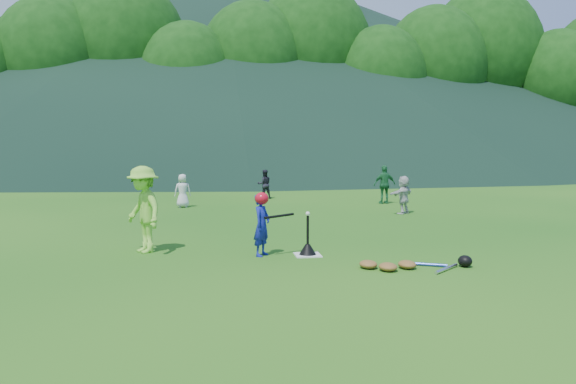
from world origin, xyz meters
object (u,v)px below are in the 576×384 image
Objects in this scene: batter_child at (262,225)px; fielder_b at (264,184)px; fielder_c at (385,184)px; home_plate at (308,255)px; equipment_pile at (408,264)px; batting_tee at (308,248)px; fielder_a at (183,191)px; adult_coach at (143,209)px; fielder_d at (403,195)px.

batter_child is 1.06× the size of fielder_b.
batter_child is at bearing 54.85° from fielder_c.
equipment_pile reaches higher than home_plate.
batting_tee is (-3.92, -7.97, -0.49)m from fielder_c.
fielder_a is at bearing 107.88° from batting_tee.
fielder_c is 9.57m from equipment_pile.
adult_coach is 1.25× the size of fielder_c.
fielder_a is 8.20m from batting_tee.
fielder_b is 10.13m from batting_tee.
fielder_a is 1.51× the size of batting_tee.
fielder_b is (0.22, 10.12, 0.50)m from home_plate.
equipment_pile is (1.37, -1.23, -0.06)m from batting_tee.
adult_coach reaches higher than equipment_pile.
batter_child reaches higher than fielder_d.
fielder_a is (0.35, 7.11, -0.27)m from adult_coach.
home_plate is 0.66× the size of batting_tee.
batter_child is 6.90m from fielder_d.
fielder_d is (-0.28, -2.60, -0.09)m from fielder_c.
batter_child reaches higher than batting_tee.
fielder_b reaches higher than batting_tee.
fielder_d is at bearing 152.18° from fielder_a.
batter_child is 7.90m from fielder_a.
batter_child is 0.90m from batting_tee.
fielder_a reaches higher than batting_tee.
adult_coach is (-2.07, 0.61, 0.24)m from batter_child.
equipment_pile is at bearing -89.49° from batter_child.
adult_coach is at bearing 105.51° from batter_child.
fielder_c is (3.71, -2.15, 0.11)m from fielder_b.
adult_coach reaches higher than batter_child.
batter_child reaches higher than home_plate.
batter_child is at bearing 173.90° from batting_tee.
adult_coach is at bearing 166.47° from home_plate.
batter_child is at bearing 173.90° from home_plate.
batting_tee is (0.79, -0.08, -0.41)m from batter_child.
fielder_c reaches higher than home_plate.
batting_tee reaches higher than equipment_pile.
fielder_a is 6.44m from fielder_c.
fielder_c is 0.69× the size of equipment_pile.
fielder_b is 11.42m from equipment_pile.
fielder_d is at bearing 119.21° from fielder_b.
batter_child is 2.17m from adult_coach.
fielder_a is at bearing 107.88° from home_plate.
fielder_d is 0.59× the size of equipment_pile.
adult_coach is 1.52× the size of fielder_a.
fielder_a reaches higher than equipment_pile.
equipment_pile is at bearing 70.26° from fielder_c.
fielder_b is 5.85m from fielder_d.
fielder_b is at bearing -34.31° from fielder_c.
batting_tee is (0.00, 0.00, 0.12)m from home_plate.
batting_tee is at bearing 138.12° from equipment_pile.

